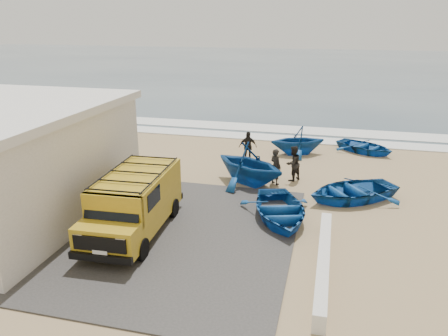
# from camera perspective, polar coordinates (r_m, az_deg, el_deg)

# --- Properties ---
(ground) EXTENTS (160.00, 160.00, 0.00)m
(ground) POSITION_cam_1_polar(r_m,az_deg,el_deg) (17.35, -3.65, -5.85)
(ground) COLOR tan
(slab) EXTENTS (12.00, 10.00, 0.05)m
(slab) POSITION_cam_1_polar(r_m,az_deg,el_deg) (16.39, -12.55, -7.77)
(slab) COLOR #3F3D3A
(slab) RESTS_ON ground
(ocean) EXTENTS (180.00, 88.00, 0.01)m
(ocean) POSITION_cam_1_polar(r_m,az_deg,el_deg) (71.51, 10.41, 12.84)
(ocean) COLOR #385166
(ocean) RESTS_ON ground
(surf_line) EXTENTS (180.00, 1.60, 0.06)m
(surf_line) POSITION_cam_1_polar(r_m,az_deg,el_deg) (28.36, 3.72, 4.13)
(surf_line) COLOR white
(surf_line) RESTS_ON ground
(surf_wash) EXTENTS (180.00, 2.20, 0.04)m
(surf_wash) POSITION_cam_1_polar(r_m,az_deg,el_deg) (30.75, 4.58, 5.27)
(surf_wash) COLOR white
(surf_wash) RESTS_ON ground
(parapet) EXTENTS (0.35, 6.00, 0.55)m
(parapet) POSITION_cam_1_polar(r_m,az_deg,el_deg) (13.87, 12.84, -11.86)
(parapet) COLOR silver
(parapet) RESTS_ON ground
(van) EXTENTS (2.27, 5.24, 2.21)m
(van) POSITION_cam_1_polar(r_m,az_deg,el_deg) (15.69, -11.62, -4.26)
(van) COLOR gold
(van) RESTS_ON ground
(boat_near_left) EXTENTS (3.84, 4.57, 0.81)m
(boat_near_left) POSITION_cam_1_polar(r_m,az_deg,el_deg) (16.72, 7.28, -5.45)
(boat_near_left) COLOR #14519E
(boat_near_left) RESTS_ON ground
(boat_near_right) EXTENTS (4.92, 4.62, 0.83)m
(boat_near_right) POSITION_cam_1_polar(r_m,az_deg,el_deg) (19.13, 16.32, -2.84)
(boat_near_right) COLOR #14519E
(boat_near_right) RESTS_ON ground
(boat_mid_left) EXTENTS (4.81, 4.62, 1.95)m
(boat_mid_left) POSITION_cam_1_polar(r_m,az_deg,el_deg) (20.00, 3.32, 0.59)
(boat_mid_left) COLOR #14519E
(boat_mid_left) RESTS_ON ground
(boat_far_left) EXTENTS (3.81, 3.58, 1.60)m
(boat_far_left) POSITION_cam_1_polar(r_m,az_deg,el_deg) (24.82, 9.60, 3.59)
(boat_far_left) COLOR #14519E
(boat_far_left) RESTS_ON ground
(boat_far_right) EXTENTS (4.06, 3.79, 0.69)m
(boat_far_right) POSITION_cam_1_polar(r_m,az_deg,el_deg) (26.17, 17.92, 2.68)
(boat_far_right) COLOR #14519E
(boat_far_right) RESTS_ON ground
(fisherman_front) EXTENTS (0.73, 0.70, 1.68)m
(fisherman_front) POSITION_cam_1_polar(r_m,az_deg,el_deg) (20.11, 6.76, 0.18)
(fisherman_front) COLOR black
(fisherman_front) RESTS_ON ground
(fisherman_middle) EXTENTS (1.00, 1.03, 1.67)m
(fisherman_middle) POSITION_cam_1_polar(r_m,az_deg,el_deg) (20.67, 9.00, 0.59)
(fisherman_middle) COLOR black
(fisherman_middle) RESTS_ON ground
(fisherman_back) EXTENTS (1.05, 0.76, 1.65)m
(fisherman_back) POSITION_cam_1_polar(r_m,az_deg,el_deg) (23.17, 3.11, 2.79)
(fisherman_back) COLOR black
(fisherman_back) RESTS_ON ground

